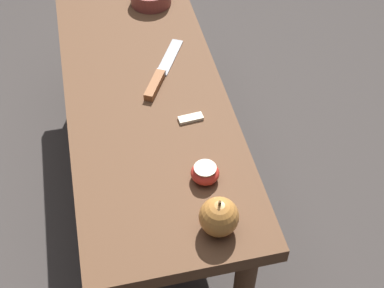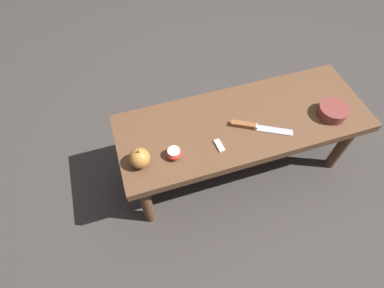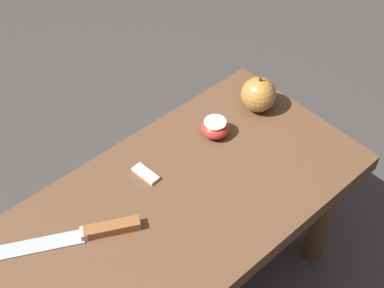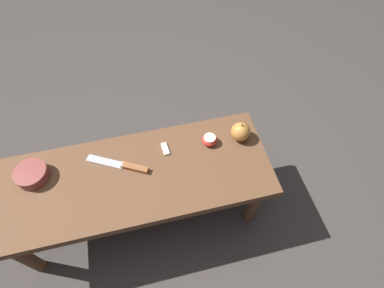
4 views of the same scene
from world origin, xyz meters
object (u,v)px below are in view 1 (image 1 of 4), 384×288
(knife, at_px, (159,77))
(apple_whole, at_px, (219,217))
(wooden_bench, at_px, (145,100))
(apple_cut, at_px, (205,173))

(knife, distance_m, apple_whole, 0.49)
(wooden_bench, distance_m, apple_cut, 0.36)
(apple_cut, bearing_deg, wooden_bench, 13.74)
(wooden_bench, height_order, knife, knife)
(apple_whole, bearing_deg, knife, 3.95)
(wooden_bench, height_order, apple_cut, apple_cut)
(apple_whole, bearing_deg, wooden_bench, 9.48)
(knife, xyz_separation_m, apple_cut, (-0.36, -0.04, 0.01))
(apple_whole, bearing_deg, apple_cut, -1.79)
(wooden_bench, height_order, apple_whole, apple_whole)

